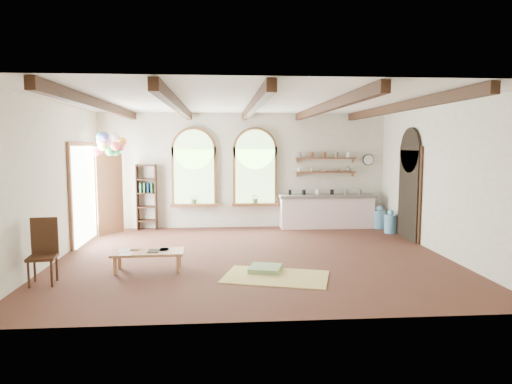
{
  "coord_description": "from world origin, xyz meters",
  "views": [
    {
      "loc": [
        -0.66,
        -9.31,
        2.35
      ],
      "look_at": [
        0.11,
        0.6,
        1.3
      ],
      "focal_mm": 32.0,
      "sensor_mm": 36.0,
      "label": 1
    }
  ],
  "objects": [
    {
      "name": "right_doorway",
      "position": [
        3.95,
        1.5,
        1.1
      ],
      "size": [
        0.1,
        1.3,
        2.4
      ],
      "primitive_type": "cube",
      "color": "black",
      "rests_on": "floor"
    },
    {
      "name": "shelf_bowl_a",
      "position": [
        2.25,
        3.38,
        1.6
      ],
      "size": [
        0.22,
        0.22,
        0.05
      ],
      "primitive_type": "imported",
      "color": "beige",
      "rests_on": "wall_shelf_lower"
    },
    {
      "name": "water_jug_b",
      "position": [
        3.82,
        2.3,
        0.27
      ],
      "size": [
        0.33,
        0.33,
        0.63
      ],
      "color": "#5D9CC7",
      "rests_on": "floor"
    },
    {
      "name": "wall_clock",
      "position": [
        3.55,
        3.45,
        1.9
      ],
      "size": [
        0.32,
        0.04,
        0.32
      ],
      "primitive_type": "cylinder",
      "rotation": [
        1.57,
        0.0,
        0.0
      ],
      "color": "black",
      "rests_on": "wall_back"
    },
    {
      "name": "table_book",
      "position": [
        -2.37,
        -0.72,
        0.38
      ],
      "size": [
        0.2,
        0.26,
        0.02
      ],
      "primitive_type": "imported",
      "rotation": [
        0.0,
        0.0,
        0.14
      ],
      "color": "olive",
      "rests_on": "coffee_table"
    },
    {
      "name": "side_chair",
      "position": [
        -3.65,
        -1.57,
        0.32
      ],
      "size": [
        0.48,
        0.48,
        1.11
      ],
      "color": "#3A1F12",
      "rests_on": "floor"
    },
    {
      "name": "shelf_cup_a",
      "position": [
        1.55,
        3.38,
        1.62
      ],
      "size": [
        0.12,
        0.1,
        0.1
      ],
      "primitive_type": "imported",
      "color": "white",
      "rests_on": "wall_shelf_lower"
    },
    {
      "name": "kitchen_counter",
      "position": [
        2.3,
        3.2,
        0.48
      ],
      "size": [
        2.68,
        0.62,
        0.94
      ],
      "color": "#F9D3DA",
      "rests_on": "floor"
    },
    {
      "name": "shelf_vase",
      "position": [
        2.95,
        3.38,
        1.67
      ],
      "size": [
        0.18,
        0.18,
        0.19
      ],
      "primitive_type": "imported",
      "color": "slate",
      "rests_on": "wall_shelf_lower"
    },
    {
      "name": "window_right",
      "position": [
        0.3,
        3.43,
        1.63
      ],
      "size": [
        1.3,
        0.28,
        2.2
      ],
      "color": "brown",
      "rests_on": "floor"
    },
    {
      "name": "potted_plant_right",
      "position": [
        0.3,
        3.32,
        0.85
      ],
      "size": [
        0.27,
        0.23,
        0.3
      ],
      "primitive_type": "imported",
      "color": "#598C4C",
      "rests_on": "window_right"
    },
    {
      "name": "tablet",
      "position": [
        -1.91,
        -0.92,
        0.38
      ],
      "size": [
        0.2,
        0.29,
        0.01
      ],
      "primitive_type": "cube",
      "rotation": [
        0.0,
        0.0,
        -0.01
      ],
      "color": "black",
      "rests_on": "coffee_table"
    },
    {
      "name": "floor",
      "position": [
        0.0,
        0.0,
        0.0
      ],
      "size": [
        8.0,
        8.0,
        0.0
      ],
      "primitive_type": "plane",
      "color": "#4D2A1F",
      "rests_on": "ground"
    },
    {
      "name": "floor_cushion",
      "position": [
        0.15,
        -1.11,
        0.05
      ],
      "size": [
        0.69,
        0.69,
        0.1
      ],
      "primitive_type": "cube",
      "rotation": [
        0.0,
        0.0,
        -0.27
      ],
      "color": "gray",
      "rests_on": "floor"
    },
    {
      "name": "shelf_cup_b",
      "position": [
        1.9,
        3.38,
        1.62
      ],
      "size": [
        0.1,
        0.1,
        0.09
      ],
      "primitive_type": "imported",
      "color": "beige",
      "rests_on": "wall_shelf_lower"
    },
    {
      "name": "left_doorway",
      "position": [
        -3.95,
        1.8,
        1.15
      ],
      "size": [
        0.1,
        1.9,
        2.5
      ],
      "primitive_type": "cube",
      "color": "brown",
      "rests_on": "floor"
    },
    {
      "name": "wall_shelf_upper",
      "position": [
        2.3,
        3.38,
        1.95
      ],
      "size": [
        1.7,
        0.24,
        0.04
      ],
      "primitive_type": "cube",
      "color": "brown",
      "rests_on": "wall_back"
    },
    {
      "name": "wall_shelf_lower",
      "position": [
        2.3,
        3.38,
        1.55
      ],
      "size": [
        1.7,
        0.24,
        0.04
      ],
      "primitive_type": "cube",
      "color": "brown",
      "rests_on": "wall_back"
    },
    {
      "name": "potted_plant_left",
      "position": [
        -1.4,
        3.32,
        0.85
      ],
      "size": [
        0.27,
        0.23,
        0.3
      ],
      "primitive_type": "imported",
      "color": "#598C4C",
      "rests_on": "window_left"
    },
    {
      "name": "balloon_cluster",
      "position": [
        -3.4,
        2.26,
        2.33
      ],
      "size": [
        0.83,
        0.86,
        1.14
      ],
      "color": "silver",
      "rests_on": "floor"
    },
    {
      "name": "shelf_bowl_b",
      "position": [
        2.6,
        3.38,
        1.6
      ],
      "size": [
        0.2,
        0.2,
        0.06
      ],
      "primitive_type": "imported",
      "color": "#8C664C",
      "rests_on": "wall_shelf_lower"
    },
    {
      "name": "floor_mat",
      "position": [
        0.3,
        -1.49,
        0.01
      ],
      "size": [
        2.06,
        1.59,
        0.02
      ],
      "primitive_type": "cube",
      "rotation": [
        0.0,
        0.0,
        -0.29
      ],
      "color": "#D8B96C",
      "rests_on": "floor"
    },
    {
      "name": "ceiling_beams",
      "position": [
        0.0,
        0.0,
        3.1
      ],
      "size": [
        6.2,
        6.8,
        0.18
      ],
      "primitive_type": null,
      "color": "#3A1F12",
      "rests_on": "ceiling"
    },
    {
      "name": "bookshelf",
      "position": [
        -2.7,
        3.32,
        0.9
      ],
      "size": [
        0.53,
        0.32,
        1.8
      ],
      "color": "#3A1F12",
      "rests_on": "floor"
    },
    {
      "name": "water_jug_a",
      "position": [
        3.75,
        2.99,
        0.28
      ],
      "size": [
        0.33,
        0.33,
        0.65
      ],
      "color": "#5D9CC7",
      "rests_on": "floor"
    },
    {
      "name": "window_left",
      "position": [
        -1.4,
        3.43,
        1.63
      ],
      "size": [
        1.3,
        0.28,
        2.2
      ],
      "color": "brown",
      "rests_on": "floor"
    },
    {
      "name": "coffee_table",
      "position": [
        -2.02,
        -0.9,
        0.33
      ],
      "size": [
        1.32,
        0.64,
        0.37
      ],
      "color": "#A2714A",
      "rests_on": "floor"
    }
  ]
}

